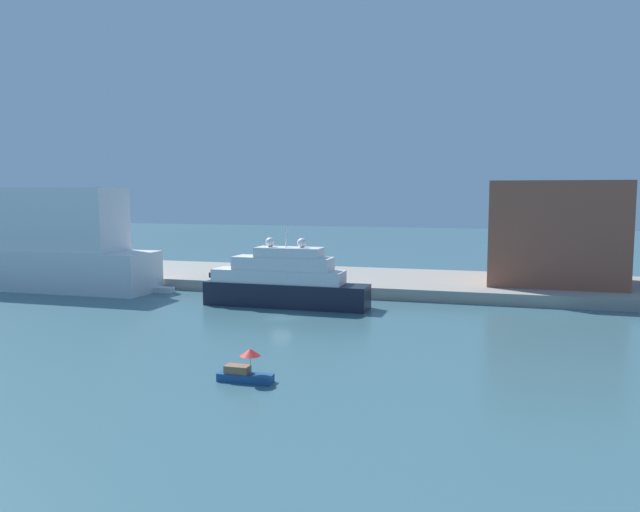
% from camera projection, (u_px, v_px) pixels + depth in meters
% --- Properties ---
extents(ground, '(400.00, 400.00, 0.00)m').
position_uv_depth(ground, '(281.00, 318.00, 74.98)').
color(ground, '#3D6670').
extents(quay_dock, '(110.00, 23.80, 1.68)m').
position_uv_depth(quay_dock, '(338.00, 280.00, 101.55)').
color(quay_dock, gray).
rests_on(quay_dock, ground).
extents(large_yacht, '(22.35, 4.57, 10.95)m').
position_uv_depth(large_yacht, '(284.00, 283.00, 82.52)').
color(large_yacht, black).
rests_on(large_yacht, ground).
extents(small_motorboat, '(4.53, 1.70, 2.76)m').
position_uv_depth(small_motorboat, '(245.00, 370.00, 49.74)').
color(small_motorboat, navy).
rests_on(small_motorboat, ground).
extents(work_barge, '(4.90, 1.54, 0.84)m').
position_uv_depth(work_barge, '(158.00, 290.00, 94.36)').
color(work_barge, silver).
rests_on(work_barge, ground).
extents(harbor_building, '(18.94, 15.76, 15.26)m').
position_uv_depth(harbor_building, '(554.00, 232.00, 92.53)').
color(harbor_building, '#93513D').
rests_on(harbor_building, quay_dock).
extents(parked_car, '(3.92, 1.88, 1.39)m').
position_uv_depth(parked_car, '(222.00, 274.00, 98.92)').
color(parked_car, black).
rests_on(parked_car, quay_dock).
extents(person_figure, '(0.36, 0.36, 1.55)m').
position_uv_depth(person_figure, '(251.00, 272.00, 99.40)').
color(person_figure, '#334C8C').
rests_on(person_figure, quay_dock).
extents(mooring_bollard, '(0.41, 0.41, 0.67)m').
position_uv_depth(mooring_bollard, '(325.00, 282.00, 91.59)').
color(mooring_bollard, black).
rests_on(mooring_bollard, quay_dock).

